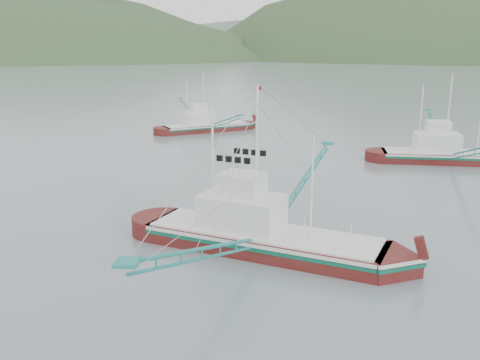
{
  "coord_description": "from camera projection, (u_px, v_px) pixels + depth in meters",
  "views": [
    {
      "loc": [
        2.45,
        -29.14,
        12.35
      ],
      "look_at": [
        0.0,
        6.0,
        3.2
      ],
      "focal_mm": 40.0,
      "sensor_mm": 36.0,
      "label": 1
    }
  ],
  "objects": [
    {
      "name": "ground",
      "position": [
        233.0,
        258.0,
        31.41
      ],
      "size": [
        1200.0,
        1200.0,
        0.0
      ],
      "primitive_type": "plane",
      "color": "slate",
      "rests_on": "ground"
    },
    {
      "name": "main_boat",
      "position": [
        262.0,
        216.0,
        32.07
      ],
      "size": [
        15.08,
        25.54,
        10.75
      ],
      "rotation": [
        0.0,
        0.0,
        -0.37
      ],
      "color": "#4A0E0C",
      "rests_on": "ground"
    },
    {
      "name": "bg_boat_far",
      "position": [
        206.0,
        118.0,
        75.27
      ],
      "size": [
        14.53,
        20.54,
        9.0
      ],
      "rotation": [
        0.0,
        0.0,
        0.52
      ],
      "color": "#4A0E0C",
      "rests_on": "ground"
    },
    {
      "name": "bg_boat_right",
      "position": [
        448.0,
        150.0,
        55.94
      ],
      "size": [
        13.91,
        24.75,
        10.03
      ],
      "rotation": [
        0.0,
        0.0,
        -0.07
      ],
      "color": "#4A0E0C",
      "rests_on": "ground"
    },
    {
      "name": "headland_left",
      "position": [
        29.0,
        59.0,
        391.13
      ],
      "size": [
        448.0,
        308.0,
        210.0
      ],
      "primitive_type": "ellipsoid",
      "color": "#2F4A26",
      "rests_on": "ground"
    },
    {
      "name": "ridge_distant",
      "position": [
        304.0,
        53.0,
        570.08
      ],
      "size": [
        960.0,
        400.0,
        240.0
      ],
      "primitive_type": "ellipsoid",
      "color": "slate",
      "rests_on": "ground"
    }
  ]
}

